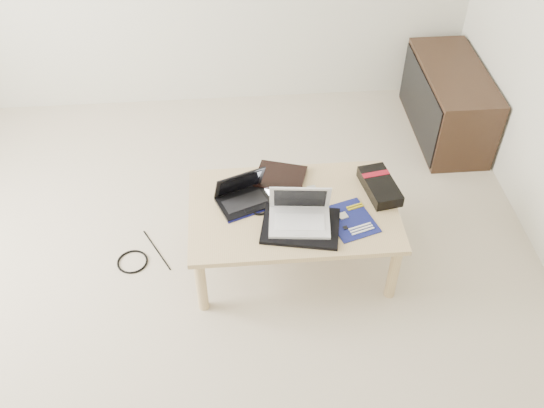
{
  "coord_description": "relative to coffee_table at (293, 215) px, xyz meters",
  "views": [
    {
      "loc": [
        0.29,
        -1.91,
        2.63
      ],
      "look_at": [
        0.47,
        0.35,
        0.44
      ],
      "focal_mm": 40.0,
      "sensor_mm": 36.0,
      "label": 1
    }
  ],
  "objects": [
    {
      "name": "floor_cable_coil",
      "position": [
        -0.91,
        0.04,
        -0.35
      ],
      "size": [
        0.18,
        0.18,
        0.01
      ],
      "primitive_type": "torus",
      "rotation": [
        0.0,
        0.0,
        0.06
      ],
      "color": "black",
      "rests_on": "ground"
    },
    {
      "name": "media_cabinet",
      "position": [
        1.19,
        1.1,
        -0.1
      ],
      "size": [
        0.41,
        0.9,
        0.5
      ],
      "color": "#3A2618",
      "rests_on": "ground"
    },
    {
      "name": "coffee_table",
      "position": [
        0.0,
        0.0,
        0.0
      ],
      "size": [
        1.1,
        0.7,
        0.4
      ],
      "color": "tan",
      "rests_on": "ground"
    },
    {
      "name": "white_laptop",
      "position": [
        0.02,
        -0.11,
        0.11
      ],
      "size": [
        0.33,
        0.25,
        0.21
      ],
      "color": "silver",
      "rests_on": "neoprene_sleeve"
    },
    {
      "name": "floor_cable_trail",
      "position": [
        -0.77,
        0.12,
        -0.35
      ],
      "size": [
        0.18,
        0.32,
        0.01
      ],
      "primitive_type": "cylinder",
      "rotation": [
        1.57,
        0.0,
        0.5
      ],
      "color": "black",
      "rests_on": "ground"
    },
    {
      "name": "motherboard",
      "position": [
        0.29,
        -0.11,
        0.05
      ],
      "size": [
        0.29,
        0.32,
        0.01
      ],
      "color": "#0B0E4C",
      "rests_on": "coffee_table"
    },
    {
      "name": "room_shell",
      "position": [
        -0.59,
        -0.35,
        1.32
      ],
      "size": [
        4.2,
        4.2,
        2.7
      ],
      "color": "beige",
      "rests_on": "ground"
    },
    {
      "name": "gpu_box",
      "position": [
        0.48,
        0.1,
        0.08
      ],
      "size": [
        0.2,
        0.32,
        0.07
      ],
      "color": "black",
      "rests_on": "coffee_table"
    },
    {
      "name": "neoprene_sleeve",
      "position": [
        0.02,
        -0.14,
        0.06
      ],
      "size": [
        0.44,
        0.36,
        0.02
      ],
      "primitive_type": "cube",
      "rotation": [
        0.0,
        0.0,
        -0.2
      ],
      "color": "black",
      "rests_on": "coffee_table"
    },
    {
      "name": "ground",
      "position": [
        -0.59,
        -0.35,
        -0.35
      ],
      "size": [
        4.0,
        4.0,
        0.0
      ],
      "primitive_type": "plane",
      "color": "beige",
      "rests_on": "ground"
    },
    {
      "name": "tablet",
      "position": [
        -0.1,
        0.08,
        0.05
      ],
      "size": [
        0.25,
        0.2,
        0.01
      ],
      "color": "black",
      "rests_on": "coffee_table"
    },
    {
      "name": "cable_coil",
      "position": [
        -0.18,
        0.01,
        0.05
      ],
      "size": [
        0.13,
        0.13,
        0.01
      ],
      "primitive_type": "torus",
      "rotation": [
        0.0,
        0.0,
        0.32
      ],
      "color": "black",
      "rests_on": "coffee_table"
    },
    {
      "name": "remote",
      "position": [
        0.13,
        0.05,
        0.06
      ],
      "size": [
        0.08,
        0.2,
        0.02
      ],
      "color": "silver",
      "rests_on": "coffee_table"
    },
    {
      "name": "book",
      "position": [
        -0.05,
        0.24,
        0.06
      ],
      "size": [
        0.32,
        0.29,
        0.03
      ],
      "color": "black",
      "rests_on": "coffee_table"
    },
    {
      "name": "netbook",
      "position": [
        -0.26,
        0.07,
        0.09
      ],
      "size": [
        0.33,
        0.28,
        0.19
      ],
      "color": "black",
      "rests_on": "coffee_table"
    }
  ]
}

